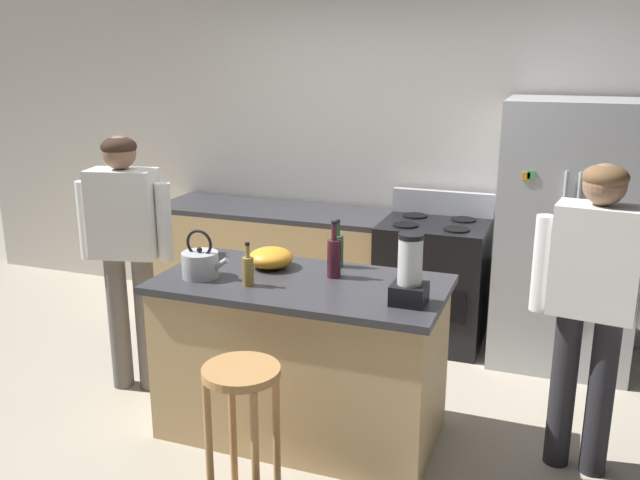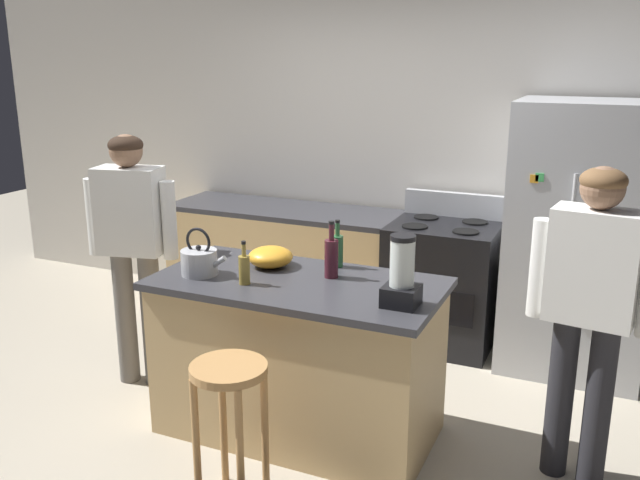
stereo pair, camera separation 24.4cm
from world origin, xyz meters
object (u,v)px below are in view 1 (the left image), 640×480
Objects in this scene: person_by_sink_right at (593,292)px; bottle_olive_oil at (338,249)px; bottle_wine at (334,257)px; bottle_vinegar at (248,270)px; tea_kettle at (200,263)px; bar_stool at (242,400)px; person_by_island_left at (126,240)px; blender_appliance at (410,274)px; mixing_bowl at (271,258)px; stove_range at (432,281)px; refrigerator at (568,235)px; kitchen_island at (301,357)px.

person_by_sink_right is 1.37m from bottle_olive_oil.
bottle_vinegar is at bearing -142.44° from bottle_wine.
bottle_vinegar is at bearing -6.87° from tea_kettle.
bottle_olive_oil is at bearing 83.75° from bar_stool.
bar_stool is 0.97m from bottle_wine.
person_by_island_left reaches higher than tea_kettle.
blender_appliance is (-0.84, -0.30, 0.08)m from person_by_sink_right.
person_by_sink_right reaches higher than blender_appliance.
person_by_island_left reaches higher than mixing_bowl.
tea_kettle is at bearing -135.16° from mixing_bowl.
stove_range is 4.59× the size of bottle_vinegar.
person_by_sink_right is 0.90m from blender_appliance.
refrigerator is 6.54× the size of tea_kettle.
kitchen_island is 0.76m from tea_kettle.
mixing_bowl is (-0.87, 0.29, -0.09)m from blender_appliance.
bar_stool is 2.59× the size of bottle_olive_oil.
refrigerator is 1.13× the size of person_by_sink_right.
bar_stool is (1.19, -0.83, -0.43)m from person_by_island_left.
blender_appliance is at bearing -28.23° from bottle_wine.
bottle_olive_oil is 1.07× the size of mixing_bowl.
bottle_vinegar is at bearing -111.40° from stove_range.
blender_appliance is 1.50× the size of bottle_vinegar.
mixing_bowl is (-1.71, -0.00, -0.01)m from person_by_sink_right.
bar_stool is 0.99m from mixing_bowl.
person_by_sink_right is 5.06× the size of bottle_wine.
kitchen_island is 1.58m from stove_range.
person_by_island_left is at bearing -178.00° from mixing_bowl.
bottle_wine is at bearing 37.56° from bottle_vinegar.
mixing_bowl is at bearing 174.89° from bottle_wine.
kitchen_island is 1.44× the size of stove_range.
bar_stool is at bearing -96.25° from bottle_olive_oil.
bottle_wine is (0.04, -0.19, 0.02)m from bottle_olive_oil.
bar_stool is 0.73m from bottle_vinegar.
person_by_island_left is 2.26× the size of bar_stool.
bottle_olive_oil is at bearing 139.50° from blender_appliance.
blender_appliance is (0.62, -0.13, 0.60)m from kitchen_island.
mixing_bowl is at bearing -139.70° from refrigerator.
bottle_wine is 0.73m from tea_kettle.
bar_stool is 0.99m from blender_appliance.
bar_stool is at bearing -100.55° from bottle_wine.
bottle_olive_oil is 0.78m from tea_kettle.
kitchen_island is 6.62× the size of bottle_vinegar.
mixing_bowl is (-0.68, -1.37, 0.50)m from stove_range.
bottle_wine is at bearing 79.45° from bar_stool.
tea_kettle is (-1.16, 0.00, -0.07)m from blender_appliance.
bottle_olive_oil is 0.58m from bottle_vinegar.
person_by_sink_right is 1.71m from mixing_bowl.
person_by_sink_right is 4.52× the size of blender_appliance.
stove_range reaches higher than kitchen_island.
refrigerator is 1.34m from person_by_sink_right.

